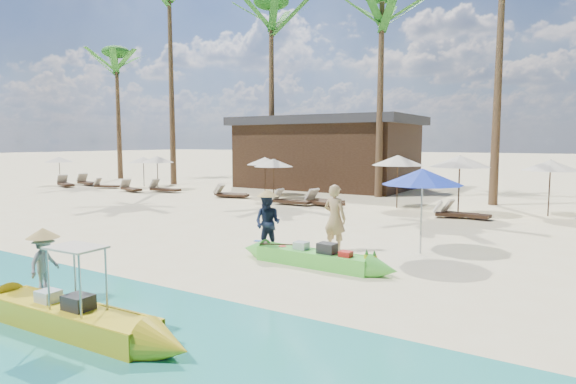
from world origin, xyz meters
The scene contains 33 objects.
ground centered at (0.00, 0.00, 0.00)m, with size 240.00×240.00×0.00m, color beige.
wet_sand_strip centered at (0.00, -5.00, 0.00)m, with size 240.00×4.50×0.01m, color tan.
green_canoe centered at (0.43, 0.45, 0.19)m, with size 4.47×0.68×0.57m.
yellow_canoe centered at (-0.81, -4.80, 0.21)m, with size 5.06×0.79×1.31m.
tourist centered at (0.19, 2.02, 0.86)m, with size 0.63×0.41×1.73m, color tan.
vendor_green centered at (-1.25, 1.08, 0.75)m, with size 0.73×0.57×1.49m, color #15203B.
vendor_yellow centered at (-2.44, -4.17, 0.69)m, with size 0.66×0.38×1.02m, color gray.
blue_umbrella centered at (2.15, 2.94, 1.95)m, with size 2.00×2.00×2.15m.
resort_parasol_0 centered at (-23.93, 10.05, 1.65)m, with size 1.77×1.77×1.82m.
lounger_0_left centered at (-22.02, 9.15, 0.22)m, with size 2.01×1.21×0.65m.
lounger_0_right centered at (-21.70, 10.49, 0.22)m, with size 2.06×0.96×0.67m.
resort_parasol_1 centered at (-18.13, 12.02, 1.68)m, with size 1.80×1.80×1.86m.
lounger_1_left centered at (-19.03, 9.86, 0.18)m, with size 1.70×0.97×0.55m.
lounger_1_right centered at (-16.26, 9.35, 0.20)m, with size 1.85×1.03×0.60m.
resort_parasol_2 centered at (-15.59, 10.80, 1.79)m, with size 1.93×1.93×1.99m.
lounger_2_left centered at (-14.39, 10.08, 0.21)m, with size 1.92×0.77×0.63m.
resort_parasol_3 centered at (-8.69, 11.80, 1.80)m, with size 1.94×1.94×2.00m.
lounger_3_left centered at (-9.85, 10.19, 0.19)m, with size 1.78×0.81×0.58m.
lounger_3_right centered at (-9.51, 9.93, 0.19)m, with size 1.76×0.88×0.57m.
resort_parasol_4 centered at (-7.25, 10.44, 1.80)m, with size 1.93×1.93×1.99m.
lounger_4_left centered at (-5.57, 9.19, 0.21)m, with size 1.82×0.59×0.62m.
lounger_4_right centered at (-4.11, 9.58, 0.22)m, with size 1.98×1.04×0.64m.
resort_parasol_5 centered at (-1.17, 10.76, 2.03)m, with size 2.18×2.18×2.25m.
lounger_5_left centered at (-4.44, 10.35, 0.20)m, with size 1.77×0.70×0.58m.
resort_parasol_6 centered at (1.53, 9.96, 2.07)m, with size 2.23×2.23×2.30m.
lounger_6_left centered at (1.86, 9.33, 0.19)m, with size 1.76×0.73×0.58m.
lounger_6_right centered at (1.54, 9.20, 0.19)m, with size 1.73×0.95×0.56m.
resort_parasol_7 centered at (4.47, 11.57, 1.93)m, with size 2.08×2.08×2.14m.
palm_0 centered at (-24.62, 15.48, 8.11)m, with size 2.08×2.08×9.90m.
palm_1 centered at (-17.59, 14.06, 10.82)m, with size 2.08×2.08×13.60m.
palm_2 centered at (-10.45, 15.08, 9.18)m, with size 2.08×2.08×11.33m.
palm_3 centered at (-3.36, 14.27, 8.58)m, with size 2.08×2.08×10.52m.
pavilion_west centered at (-8.00, 17.50, 2.19)m, with size 10.80×6.60×4.30m.
Camera 1 is at (5.57, -8.96, 2.82)m, focal length 30.00 mm.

